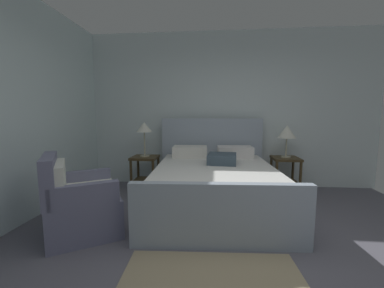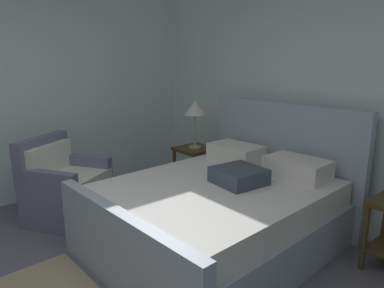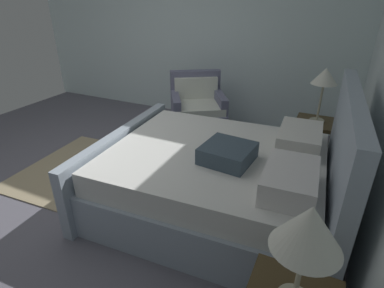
% 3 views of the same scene
% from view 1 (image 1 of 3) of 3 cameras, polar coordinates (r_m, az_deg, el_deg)
% --- Properties ---
extents(wall_back, '(5.26, 0.12, 2.82)m').
position_cam_1_polar(wall_back, '(4.50, 8.94, 8.08)').
color(wall_back, silver).
rests_on(wall_back, ground).
extents(bed, '(1.89, 2.20, 1.26)m').
position_cam_1_polar(bed, '(3.42, 5.37, -9.32)').
color(bed, '#9CAAB9').
rests_on(bed, ground).
extents(nightstand_right, '(0.44, 0.44, 0.60)m').
position_cam_1_polar(nightstand_right, '(4.36, 21.56, -5.57)').
color(nightstand_right, '#45361D').
rests_on(nightstand_right, ground).
extents(table_lamp_right, '(0.30, 0.30, 0.55)m').
position_cam_1_polar(table_lamp_right, '(4.28, 21.92, 2.62)').
color(table_lamp_right, '#B7B293').
rests_on(table_lamp_right, nightstand_right).
extents(nightstand_left, '(0.44, 0.44, 0.60)m').
position_cam_1_polar(nightstand_left, '(4.24, -11.23, -5.58)').
color(nightstand_left, '#45361D').
rests_on(nightstand_left, ground).
extents(table_lamp_left, '(0.27, 0.27, 0.60)m').
position_cam_1_polar(table_lamp_left, '(4.14, -11.45, 3.70)').
color(table_lamp_left, '#B7B293').
rests_on(table_lamp_left, nightstand_left).
extents(armchair, '(1.00, 1.00, 0.90)m').
position_cam_1_polar(armchair, '(2.95, -25.55, -12.79)').
color(armchair, slate).
rests_on(armchair, ground).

